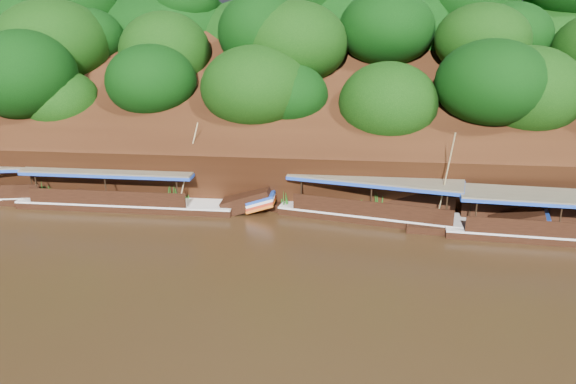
% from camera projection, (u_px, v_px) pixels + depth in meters
% --- Properties ---
extents(ground, '(160.00, 160.00, 0.00)m').
position_uv_depth(ground, '(377.00, 287.00, 25.57)').
color(ground, black).
rests_on(ground, ground).
extents(riverbank, '(120.00, 30.06, 19.40)m').
position_uv_depth(riverbank, '(366.00, 134.00, 46.33)').
color(riverbank, black).
rests_on(riverbank, ground).
extents(boat_1, '(15.34, 5.23, 6.37)m').
position_uv_depth(boat_1, '(400.00, 212.00, 32.99)').
color(boat_1, black).
rests_on(boat_1, ground).
extents(boat_2, '(16.27, 2.70, 5.97)m').
position_uv_depth(boat_2, '(140.00, 199.00, 35.24)').
color(boat_2, black).
rests_on(boat_2, ground).
extents(boat_3, '(14.21, 4.62, 2.99)m').
position_uv_depth(boat_3, '(1.00, 192.00, 36.49)').
color(boat_3, black).
rests_on(boat_3, ground).
extents(reeds, '(47.77, 2.37, 2.02)m').
position_uv_depth(reeds, '(323.00, 198.00, 34.57)').
color(reeds, '#1C5E17').
rests_on(reeds, ground).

